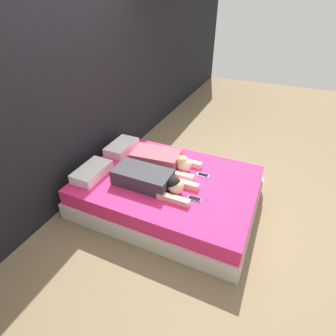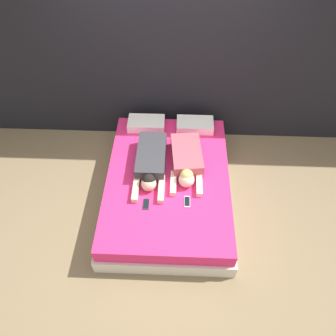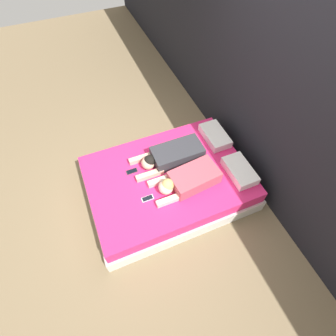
# 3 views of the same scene
# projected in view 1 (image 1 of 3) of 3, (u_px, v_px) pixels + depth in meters

# --- Properties ---
(ground_plane) EXTENTS (12.00, 12.00, 0.00)m
(ground_plane) POSITION_uv_depth(u_px,v_px,m) (168.00, 203.00, 3.40)
(ground_plane) COLOR #7F6B4C
(wall_back) EXTENTS (12.00, 0.06, 2.60)m
(wall_back) POSITION_uv_depth(u_px,v_px,m) (74.00, 92.00, 3.08)
(wall_back) COLOR black
(wall_back) RESTS_ON ground_plane
(bed) EXTENTS (1.54, 2.13, 0.41)m
(bed) POSITION_uv_depth(u_px,v_px,m) (168.00, 191.00, 3.29)
(bed) COLOR beige
(bed) RESTS_ON ground_plane
(pillow_head_left) EXTENTS (0.50, 0.28, 0.12)m
(pillow_head_left) POSITION_uv_depth(u_px,v_px,m) (92.00, 172.00, 3.18)
(pillow_head_left) COLOR white
(pillow_head_left) RESTS_ON bed
(pillow_head_right) EXTENTS (0.50, 0.28, 0.12)m
(pillow_head_right) POSITION_uv_depth(u_px,v_px,m) (122.00, 147.00, 3.68)
(pillow_head_right) COLOR white
(pillow_head_right) RESTS_ON bed
(person_left) EXTENTS (0.37, 0.97, 0.20)m
(person_left) POSITION_uv_depth(u_px,v_px,m) (150.00, 179.00, 3.00)
(person_left) COLOR #333338
(person_left) RESTS_ON bed
(person_right) EXTENTS (0.42, 0.88, 0.21)m
(person_right) POSITION_uv_depth(u_px,v_px,m) (163.00, 160.00, 3.34)
(person_right) COLOR #B24C59
(person_right) RESTS_ON bed
(cell_phone_left) EXTENTS (0.07, 0.15, 0.01)m
(cell_phone_left) POSITION_uv_depth(u_px,v_px,m) (194.00, 199.00, 2.85)
(cell_phone_left) COLOR #2D2D33
(cell_phone_left) RESTS_ON bed
(cell_phone_right) EXTENTS (0.07, 0.15, 0.01)m
(cell_phone_right) POSITION_uv_depth(u_px,v_px,m) (203.00, 175.00, 3.22)
(cell_phone_right) COLOR silver
(cell_phone_right) RESTS_ON bed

